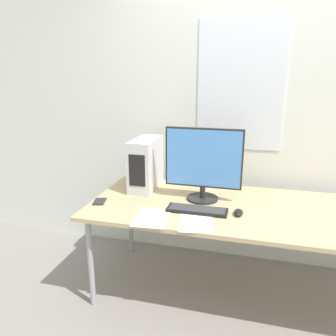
# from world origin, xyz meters

# --- Properties ---
(wall_back) EXTENTS (8.00, 0.07, 2.70)m
(wall_back) POSITION_xyz_m (-0.00, 1.05, 1.35)
(wall_back) COLOR silver
(wall_back) RESTS_ON ground_plane
(desk) EXTENTS (2.47, 0.92, 0.71)m
(desk) POSITION_xyz_m (0.00, 0.46, 0.67)
(desk) COLOR tan
(desk) RESTS_ON ground_plane
(pc_tower) EXTENTS (0.18, 0.41, 0.40)m
(pc_tower) POSITION_xyz_m (-0.94, 0.68, 0.91)
(pc_tower) COLOR silver
(pc_tower) RESTS_ON desk
(monitor_main) EXTENTS (0.56, 0.23, 0.53)m
(monitor_main) POSITION_xyz_m (-0.45, 0.54, 0.99)
(monitor_main) COLOR black
(monitor_main) RESTS_ON desk
(keyboard) EXTENTS (0.41, 0.13, 0.02)m
(keyboard) POSITION_xyz_m (-0.45, 0.31, 0.72)
(keyboard) COLOR black
(keyboard) RESTS_ON desk
(mouse) EXTENTS (0.06, 0.11, 0.03)m
(mouse) POSITION_xyz_m (-0.18, 0.33, 0.72)
(mouse) COLOR black
(mouse) RESTS_ON desk
(cell_phone) EXTENTS (0.11, 0.14, 0.01)m
(cell_phone) POSITION_xyz_m (-1.17, 0.29, 0.71)
(cell_phone) COLOR #232328
(cell_phone) RESTS_ON desk
(paper_sheet_left) EXTENTS (0.26, 0.33, 0.00)m
(paper_sheet_left) POSITION_xyz_m (-0.43, 0.14, 0.71)
(paper_sheet_left) COLOR white
(paper_sheet_left) RESTS_ON desk
(paper_sheet_front) EXTENTS (0.23, 0.31, 0.00)m
(paper_sheet_front) POSITION_xyz_m (-0.72, 0.13, 0.71)
(paper_sheet_front) COLOR white
(paper_sheet_front) RESTS_ON desk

